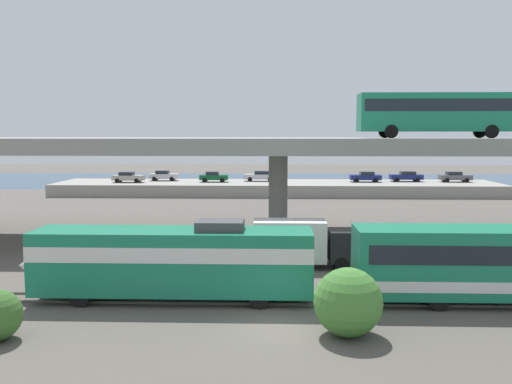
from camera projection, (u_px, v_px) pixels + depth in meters
ground_plane at (280, 328)px, 24.44m from camera, size 260.00×260.00×0.00m
rail_strip_near at (279, 304)px, 27.69m from camera, size 110.00×0.12×0.12m
rail_strip_far at (279, 296)px, 29.12m from camera, size 110.00×0.12×0.12m
train_locomotive at (160, 258)px, 28.39m from camera, size 15.20×3.04×4.18m
highway_overpass at (278, 147)px, 43.52m from camera, size 96.00×12.29×8.24m
transit_bus_on_overpass at (437, 111)px, 42.37m from camera, size 12.00×2.68×3.40m
service_truck_west at (303, 242)px, 35.47m from camera, size 6.80×2.46×3.04m
pier_parking_lot at (277, 188)px, 79.01m from camera, size 62.54×11.10×1.66m
parked_car_0 at (260, 176)px, 80.62m from camera, size 4.67×1.83×1.50m
parked_car_1 at (128, 177)px, 78.61m from camera, size 4.42×1.96×1.50m
parked_car_2 at (366, 177)px, 79.32m from camera, size 4.38×1.99×1.50m
parked_car_3 at (164, 175)px, 81.45m from camera, size 4.17×1.82×1.50m
parked_car_4 at (406, 176)px, 80.02m from camera, size 4.64×1.95×1.50m
parked_car_5 at (455, 177)px, 79.25m from camera, size 4.49×1.83×1.50m
parked_car_6 at (214, 177)px, 79.30m from camera, size 4.04×1.83×1.50m
harbor_water at (276, 180)px, 101.96m from camera, size 140.00×36.00×0.01m
shrub_right at (348, 302)px, 23.39m from camera, size 2.93×2.93×2.93m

